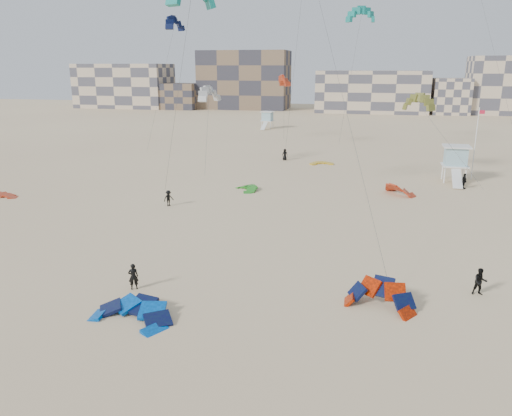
% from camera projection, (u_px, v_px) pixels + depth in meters
% --- Properties ---
extents(ground, '(320.00, 320.00, 0.00)m').
position_uv_depth(ground, '(182.00, 294.00, 29.94)').
color(ground, beige).
rests_on(ground, ground).
extents(kite_ground_blue, '(5.70, 5.90, 2.73)m').
position_uv_depth(kite_ground_blue, '(131.00, 319.00, 26.92)').
color(kite_ground_blue, blue).
rests_on(kite_ground_blue, ground).
extents(kite_ground_orange, '(4.96, 4.95, 4.01)m').
position_uv_depth(kite_ground_orange, '(379.00, 307.00, 28.24)').
color(kite_ground_orange, '#FF2900').
rests_on(kite_ground_orange, ground).
extents(kite_ground_green, '(4.53, 4.47, 1.74)m').
position_uv_depth(kite_ground_green, '(246.00, 190.00, 55.08)').
color(kite_ground_green, green).
rests_on(kite_ground_green, ground).
extents(kite_ground_red_far, '(5.24, 5.22, 3.57)m').
position_uv_depth(kite_ground_red_far, '(399.00, 194.00, 53.26)').
color(kite_ground_red_far, red).
rests_on(kite_ground_red_far, ground).
extents(kite_ground_yellow, '(3.76, 3.87, 0.56)m').
position_uv_depth(kite_ground_yellow, '(322.00, 164.00, 69.67)').
color(kite_ground_yellow, gold).
rests_on(kite_ground_yellow, ground).
extents(kitesurfer_main, '(0.72, 0.64, 1.66)m').
position_uv_depth(kitesurfer_main, '(133.00, 276.00, 30.34)').
color(kitesurfer_main, black).
rests_on(kitesurfer_main, ground).
extents(kitesurfer_b, '(0.88, 0.72, 1.67)m').
position_uv_depth(kitesurfer_b, '(480.00, 282.00, 29.59)').
color(kitesurfer_b, black).
rests_on(kitesurfer_b, ground).
extents(kitesurfer_c, '(1.10, 1.14, 1.56)m').
position_uv_depth(kitesurfer_c, '(169.00, 198.00, 48.60)').
color(kitesurfer_c, black).
rests_on(kitesurfer_c, ground).
extents(kitesurfer_d, '(0.67, 1.09, 1.73)m').
position_uv_depth(kitesurfer_d, '(464.00, 181.00, 55.46)').
color(kitesurfer_d, black).
rests_on(kitesurfer_d, ground).
extents(kitesurfer_e, '(0.94, 0.76, 1.66)m').
position_uv_depth(kitesurfer_e, '(285.00, 155.00, 72.43)').
color(kitesurfer_e, black).
rests_on(kitesurfer_e, ground).
extents(kite_fly_grey, '(4.80, 11.99, 10.03)m').
position_uv_depth(kite_fly_grey, '(209.00, 95.00, 64.83)').
color(kite_fly_grey, silver).
rests_on(kite_fly_grey, ground).
extents(kite_fly_olive, '(8.84, 13.11, 9.22)m').
position_uv_depth(kite_fly_olive, '(418.00, 104.00, 60.17)').
color(kite_fly_olive, olive).
rests_on(kite_fly_olive, ground).
extents(kite_fly_navy, '(4.74, 10.75, 19.96)m').
position_uv_depth(kite_fly_navy, '(175.00, 25.00, 77.52)').
color(kite_fly_navy, '#060536').
rests_on(kite_fly_navy, ground).
extents(kite_fly_teal_b, '(5.34, 5.14, 20.93)m').
position_uv_depth(kite_fly_teal_b, '(361.00, 16.00, 76.98)').
color(kite_fly_teal_b, teal).
rests_on(kite_fly_teal_b, ground).
extents(kite_fly_red, '(4.68, 5.62, 11.25)m').
position_uv_depth(kite_fly_red, '(284.00, 82.00, 80.73)').
color(kite_fly_red, red).
rests_on(kite_fly_red, ground).
extents(lifeguard_tower_near, '(3.08, 5.84, 4.27)m').
position_uv_depth(lifeguard_tower_near, '(455.00, 164.00, 58.56)').
color(lifeguard_tower_near, white).
rests_on(lifeguard_tower_near, ground).
extents(lifeguard_tower_far, '(2.88, 5.21, 3.71)m').
position_uv_depth(lifeguard_tower_far, '(267.00, 120.00, 109.35)').
color(lifeguard_tower_far, white).
rests_on(lifeguard_tower_far, ground).
extents(flagpole, '(0.70, 0.11, 8.58)m').
position_uv_depth(flagpole, '(475.00, 142.00, 59.01)').
color(flagpole, white).
rests_on(flagpole, ground).
extents(condo_west_a, '(30.00, 15.00, 14.00)m').
position_uv_depth(condo_west_a, '(125.00, 86.00, 164.98)').
color(condo_west_a, beige).
rests_on(condo_west_a, ground).
extents(condo_west_b, '(28.00, 14.00, 18.00)m').
position_uv_depth(condo_west_b, '(244.00, 80.00, 159.57)').
color(condo_west_b, brown).
rests_on(condo_west_b, ground).
extents(condo_mid, '(32.00, 16.00, 12.00)m').
position_uv_depth(condo_mid, '(372.00, 92.00, 148.03)').
color(condo_mid, beige).
rests_on(condo_mid, ground).
extents(condo_fill_left, '(12.00, 10.00, 8.00)m').
position_uv_depth(condo_fill_left, '(180.00, 96.00, 159.62)').
color(condo_fill_left, brown).
rests_on(condo_fill_left, ground).
extents(condo_fill_right, '(10.00, 10.00, 10.00)m').
position_uv_depth(condo_fill_right, '(451.00, 96.00, 141.70)').
color(condo_fill_right, beige).
rests_on(condo_fill_right, ground).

